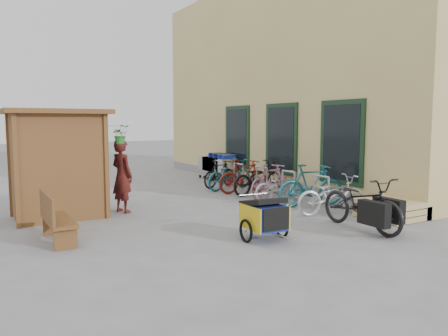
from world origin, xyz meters
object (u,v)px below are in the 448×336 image
pallet_stack (389,209)px  bike_0 (332,195)px  cargo_bike (363,203)px  person_kiosk (122,176)px  kiosk (54,148)px  shopping_carts (216,164)px  bike_4 (258,178)px  bike_6 (230,175)px  bike_5 (244,176)px  bike_3 (270,181)px  bench (54,218)px  bike_2 (281,186)px  bike_7 (220,174)px  child_trailer (264,215)px  bike_1 (311,185)px

pallet_stack → bike_0: 1.27m
cargo_bike → person_kiosk: bearing=133.0°
kiosk → shopping_carts: size_ratio=1.32×
bike_4 → bike_6: bearing=2.4°
bike_5 → bike_3: bearing=-170.2°
person_kiosk → bike_3: person_kiosk is taller
kiosk → bench: (-0.39, -2.10, -1.10)m
cargo_bike → bike_5: 5.00m
bench → person_kiosk: (1.87, 1.95, 0.41)m
person_kiosk → bike_6: person_kiosk is taller
pallet_stack → bike_6: size_ratio=0.66×
pallet_stack → bike_5: size_ratio=0.71×
person_kiosk → bike_2: size_ratio=1.13×
pallet_stack → bike_7: size_ratio=0.80×
child_trailer → bike_0: 2.79m
bike_4 → bike_5: 0.51m
cargo_bike → kiosk: bearing=142.0°
shopping_carts → kiosk: bearing=-149.3°
kiosk → bike_6: bearing=15.2°
bike_2 → bike_3: (0.04, 0.55, 0.08)m
kiosk → person_kiosk: size_ratio=1.44×
bike_7 → child_trailer: bearing=137.4°
bike_5 → bike_6: bike_5 is taller
child_trailer → bike_0: bike_0 is taller
bike_1 → bike_5: size_ratio=1.06×
child_trailer → cargo_bike: 2.13m
shopping_carts → bike_5: bearing=-104.7°
kiosk → bike_5: 5.63m
child_trailer → bike_0: (2.62, 0.95, 0.01)m
kiosk → bike_6: 5.77m
bike_2 → bike_6: bike_6 is taller
pallet_stack → bike_4: (-0.59, 4.11, 0.29)m
kiosk → bike_7: kiosk is taller
kiosk → child_trailer: size_ratio=1.79×
bench → bike_5: 6.51m
shopping_carts → person_kiosk: person_kiosk is taller
bench → child_trailer: (3.28, -1.75, -0.00)m
bike_0 → bike_3: 2.49m
bike_2 → bike_3: bearing=8.2°
pallet_stack → bench: size_ratio=0.86×
kiosk → person_kiosk: (1.47, -0.15, -0.69)m
bike_4 → bike_5: bike_5 is taller
cargo_bike → bike_2: (0.63, 3.32, -0.13)m
shopping_carts → bike_1: bearing=-95.2°
bike_2 → pallet_stack: bearing=-154.8°
bike_3 → bench: bearing=92.6°
kiosk → pallet_stack: (6.28, -3.87, -1.34)m
bench → bike_4: size_ratio=0.74×
bike_3 → bike_7: bike_3 is taller
bike_1 → shopping_carts: bearing=8.2°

